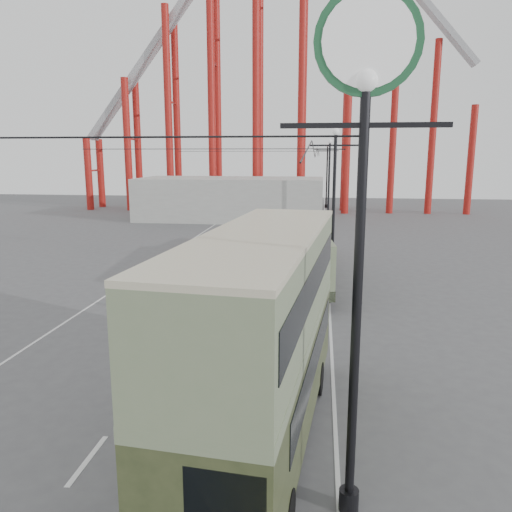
# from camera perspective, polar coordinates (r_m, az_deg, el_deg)

# --- Properties ---
(ground) EXTENTS (160.00, 160.00, 0.00)m
(ground) POSITION_cam_1_polar(r_m,az_deg,el_deg) (15.82, -11.93, -18.10)
(ground) COLOR #4F4F52
(ground) RESTS_ON ground
(road_markings) EXTENTS (12.52, 120.00, 0.01)m
(road_markings) POSITION_cam_1_polar(r_m,az_deg,el_deg) (34.01, -2.40, -1.67)
(road_markings) COLOR silver
(road_markings) RESTS_ON ground
(lamp_post_near) EXTENTS (3.20, 0.44, 10.80)m
(lamp_post_near) POSITION_cam_1_polar(r_m,az_deg,el_deg) (9.96, 12.19, 11.87)
(lamp_post_near) COLOR black
(lamp_post_near) RESTS_ON ground
(lamp_post_mid) EXTENTS (3.20, 0.44, 9.32)m
(lamp_post_mid) POSITION_cam_1_polar(r_m,az_deg,el_deg) (31.09, 8.86, 5.70)
(lamp_post_mid) COLOR black
(lamp_post_mid) RESTS_ON ground
(lamp_post_far) EXTENTS (3.20, 0.44, 9.32)m
(lamp_post_far) POSITION_cam_1_polar(r_m,az_deg,el_deg) (53.02, 8.32, 8.07)
(lamp_post_far) COLOR black
(lamp_post_far) RESTS_ON ground
(lamp_post_distant) EXTENTS (3.20, 0.44, 9.32)m
(lamp_post_distant) POSITION_cam_1_polar(r_m,az_deg,el_deg) (74.99, 8.10, 9.05)
(lamp_post_distant) COLOR black
(lamp_post_distant) RESTS_ON ground
(roller_coaster) EXTENTS (52.95, 5.00, 55.48)m
(roller_coaster) POSITION_cam_1_polar(r_m,az_deg,el_deg) (71.82, 1.53, 23.70)
(roller_coaster) COLOR maroon
(roller_coaster) RESTS_ON ground
(fairground_shed) EXTENTS (22.00, 10.00, 5.00)m
(fairground_shed) POSITION_cam_1_polar(r_m,az_deg,el_deg) (61.12, -2.84, 6.57)
(fairground_shed) COLOR #A2A39D
(fairground_shed) RESTS_ON ground
(double_decker_bus) EXTENTS (3.75, 11.06, 5.83)m
(double_decker_bus) POSITION_cam_1_polar(r_m,az_deg,el_deg) (13.32, 0.69, -8.19)
(double_decker_bus) COLOR #313A1F
(double_decker_bus) RESTS_ON ground
(single_decker_green) EXTENTS (4.05, 12.22, 3.39)m
(single_decker_green) POSITION_cam_1_polar(r_m,az_deg,el_deg) (30.34, 5.02, 0.37)
(single_decker_green) COLOR gray
(single_decker_green) RESTS_ON ground
(single_decker_cream) EXTENTS (3.54, 10.08, 3.07)m
(single_decker_cream) POSITION_cam_1_polar(r_m,az_deg,el_deg) (36.07, 4.49, 1.86)
(single_decker_cream) COLOR beige
(single_decker_cream) RESTS_ON ground
(pedestrian) EXTENTS (0.82, 0.77, 1.89)m
(pedestrian) POSITION_cam_1_polar(r_m,az_deg,el_deg) (23.24, -6.38, -5.59)
(pedestrian) COLOR black
(pedestrian) RESTS_ON ground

